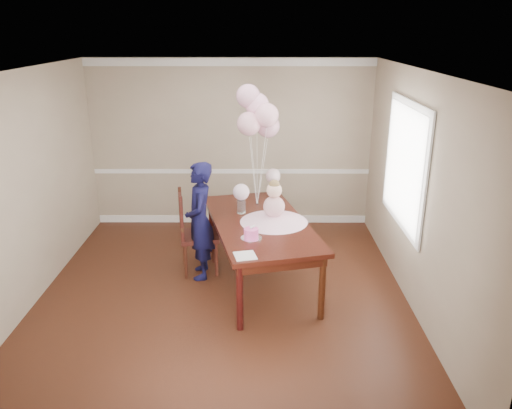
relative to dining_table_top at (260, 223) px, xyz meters
name	(u,v)px	position (x,y,z in m)	size (l,w,h in m)	color
floor	(223,297)	(-0.46, -0.42, -0.81)	(4.50, 5.00, 0.00)	black
ceiling	(217,71)	(-0.46, -0.42, 1.89)	(4.50, 5.00, 0.02)	white
wall_back	(231,144)	(-0.46, 2.08, 0.54)	(4.50, 0.02, 2.70)	gray
wall_front	(193,311)	(-0.46, -2.92, 0.54)	(4.50, 0.02, 2.70)	gray
wall_left	(23,193)	(-2.71, -0.42, 0.54)	(0.02, 5.00, 2.70)	gray
wall_right	(417,193)	(1.79, -0.42, 0.54)	(0.02, 5.00, 2.70)	gray
chair_rail_trim	(232,171)	(-0.46, 2.07, 0.09)	(4.50, 0.02, 0.07)	white
crown_molding	(230,62)	(-0.46, 2.07, 1.82)	(4.50, 0.02, 0.12)	silver
baseboard_trim	(232,219)	(-0.46, 2.07, -0.75)	(4.50, 0.02, 0.12)	white
window_frame	(405,165)	(1.77, 0.08, 0.74)	(0.02, 1.66, 1.56)	silver
window_blinds	(403,165)	(1.75, 0.08, 0.74)	(0.01, 1.50, 1.40)	white
dining_table_top	(260,223)	(0.00, 0.00, 0.00)	(1.12, 2.23, 0.06)	black
table_apron	(260,229)	(0.00, 0.00, -0.08)	(1.01, 2.12, 0.11)	black
table_leg_fl	(240,298)	(-0.22, -1.11, -0.42)	(0.08, 0.08, 0.78)	black
table_leg_fr	(322,288)	(0.69, -0.89, -0.42)	(0.08, 0.08, 0.78)	black
table_leg_bl	(212,227)	(-0.69, 0.89, -0.42)	(0.08, 0.08, 0.78)	black
table_leg_br	(274,222)	(0.22, 1.11, -0.42)	(0.08, 0.08, 0.78)	black
baby_skirt	(274,217)	(0.18, -0.02, 0.08)	(0.85, 0.85, 0.11)	#FFBBD6
baby_torso	(274,207)	(0.18, -0.02, 0.23)	(0.27, 0.27, 0.27)	pink
baby_head	(274,190)	(0.18, -0.02, 0.44)	(0.19, 0.19, 0.19)	beige
baby_hair	(274,185)	(0.18, -0.02, 0.51)	(0.13, 0.13, 0.13)	olive
cake_platter	(251,238)	(-0.10, -0.54, 0.03)	(0.25, 0.25, 0.01)	white
birthday_cake	(251,233)	(-0.10, -0.54, 0.09)	(0.17, 0.17, 0.11)	#FF50B1
cake_flower_a	(251,227)	(-0.10, -0.54, 0.17)	(0.03, 0.03, 0.03)	white
cake_flower_b	(254,226)	(-0.07, -0.51, 0.17)	(0.03, 0.03, 0.03)	silver
rose_vase_near	(241,207)	(-0.24, 0.29, 0.12)	(0.11, 0.11, 0.18)	silver
roses_near	(241,192)	(-0.24, 0.29, 0.32)	(0.21, 0.21, 0.21)	silver
rose_vase_far	(273,189)	(0.19, 1.02, 0.12)	(0.11, 0.11, 0.18)	silver
roses_far	(273,176)	(0.19, 1.02, 0.32)	(0.21, 0.21, 0.21)	silver
napkin	(245,256)	(-0.16, -1.01, 0.03)	(0.22, 0.22, 0.01)	white
balloon_weight	(257,204)	(-0.03, 0.62, 0.04)	(0.04, 0.04, 0.02)	silver
balloon_a	(249,124)	(-0.14, 0.60, 1.14)	(0.31, 0.31, 0.31)	#E3A0AD
balloon_b	(267,115)	(0.09, 0.60, 1.26)	(0.31, 0.31, 0.31)	#FAB1C3
balloon_c	(257,105)	(-0.04, 0.74, 1.37)	(0.31, 0.31, 0.31)	#FFB4D3
balloon_d	(248,96)	(-0.15, 0.73, 1.48)	(0.31, 0.31, 0.31)	#DD9CB5
balloon_e	(268,126)	(0.11, 0.75, 1.09)	(0.31, 0.31, 0.31)	#E2A0B6
balloon_ribbon_a	(253,171)	(-0.09, 0.61, 0.51)	(0.00, 0.00, 0.94)	white
balloon_ribbon_b	(262,167)	(0.03, 0.61, 0.56)	(0.00, 0.00, 1.05)	white
balloon_ribbon_c	(257,162)	(-0.04, 0.68, 0.62)	(0.00, 0.00, 1.16)	silver
balloon_ribbon_d	(253,158)	(-0.09, 0.68, 0.68)	(0.00, 0.00, 1.27)	white
balloon_ribbon_e	(262,171)	(0.04, 0.69, 0.48)	(0.00, 0.00, 0.88)	white
dining_chair_seat	(199,236)	(-0.81, 0.31, -0.31)	(0.49, 0.49, 0.06)	black
chair_leg_fl	(186,261)	(-0.97, 0.07, -0.57)	(0.04, 0.04, 0.48)	#34150E
chair_leg_fr	(216,259)	(-0.57, 0.15, -0.57)	(0.04, 0.04, 0.48)	#3E1711
chair_leg_bl	(184,249)	(-1.04, 0.47, -0.57)	(0.04, 0.04, 0.48)	black
chair_leg_br	(213,247)	(-0.65, 0.54, -0.57)	(0.04, 0.04, 0.48)	black
chair_back_post_l	(182,220)	(-0.99, 0.07, 0.02)	(0.04, 0.04, 0.63)	#38120F
chair_back_post_r	(181,209)	(-1.06, 0.46, 0.02)	(0.04, 0.04, 0.63)	#39190F
chair_slat_low	(182,224)	(-1.03, 0.27, -0.12)	(0.03, 0.45, 0.06)	#3B1F10
chair_slat_mid	(181,211)	(-1.03, 0.27, 0.06)	(0.03, 0.45, 0.06)	#3E1410
chair_slat_top	(180,198)	(-1.03, 0.27, 0.24)	(0.03, 0.45, 0.06)	black
woman	(200,221)	(-0.77, 0.16, -0.03)	(0.57, 0.38, 1.56)	black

